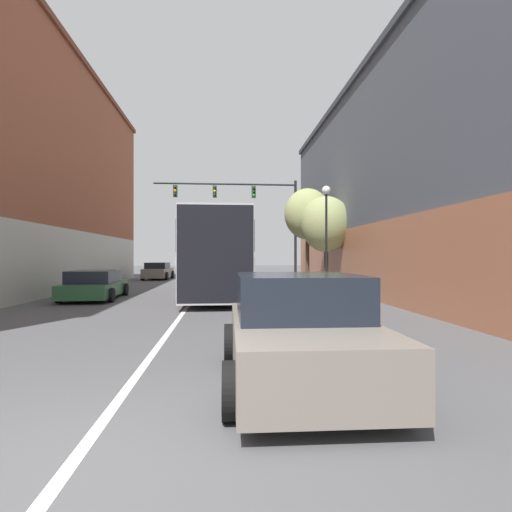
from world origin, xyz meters
name	(u,v)px	position (x,y,z in m)	size (l,w,h in m)	color
ground_plane	(68,469)	(0.00, 0.00, 0.00)	(160.00, 160.00, 0.00)	#4C4C4F
lane_center_line	(194,298)	(0.00, 13.90, 0.00)	(0.14, 39.80, 0.01)	silver
building_right_storefront	(425,184)	(10.97, 15.00, 5.32)	(7.30, 27.02, 10.42)	#4C515B
bus	(218,253)	(1.01, 15.40, 2.00)	(2.93, 11.84, 3.56)	#B7B7BC
hatchback_foreground	(299,331)	(2.40, 2.17, 0.72)	(2.21, 3.94, 1.54)	slate
parked_car_left_near	(95,285)	(-4.18, 13.96, 0.59)	(2.32, 4.62, 1.22)	#285633
parked_car_left_mid	(158,271)	(-3.97, 28.90, 0.65)	(2.17, 4.29, 1.35)	slate
traffic_signal_gantry	(249,206)	(3.03, 23.78, 5.31)	(9.77, 0.36, 7.08)	black
street_lamp	(326,225)	(5.75, 13.55, 3.17)	(0.38, 0.38, 4.90)	black
street_tree_near	(308,214)	(5.91, 18.23, 4.15)	(2.56, 2.31, 5.58)	#4C3823
street_tree_far	(326,224)	(6.68, 17.16, 3.52)	(2.67, 2.41, 5.00)	#3D2D1E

